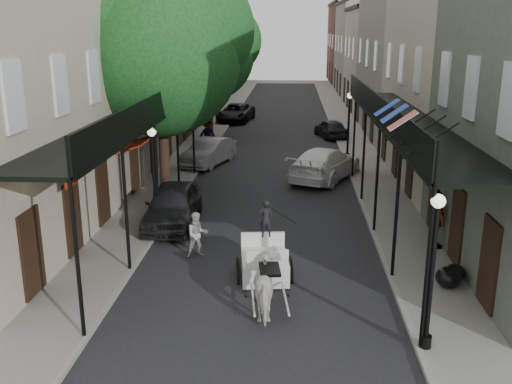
# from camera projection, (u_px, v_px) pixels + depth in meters

# --- Properties ---
(ground) EXTENTS (140.00, 140.00, 0.00)m
(ground) POSITION_uv_depth(u_px,v_px,m) (255.00, 306.00, 15.46)
(ground) COLOR gray
(ground) RESTS_ON ground
(road) EXTENTS (8.00, 90.00, 0.01)m
(road) POSITION_uv_depth(u_px,v_px,m) (276.00, 152.00, 34.64)
(road) COLOR black
(road) RESTS_ON ground
(sidewalk_left) EXTENTS (2.20, 90.00, 0.12)m
(sidewalk_left) POSITION_uv_depth(u_px,v_px,m) (195.00, 150.00, 34.92)
(sidewalk_left) COLOR gray
(sidewalk_left) RESTS_ON ground
(sidewalk_right) EXTENTS (2.20, 90.00, 0.12)m
(sidewalk_right) POSITION_uv_depth(u_px,v_px,m) (359.00, 152.00, 34.32)
(sidewalk_right) COLOR gray
(sidewalk_right) RESTS_ON ground
(building_row_left) EXTENTS (5.00, 80.00, 10.50)m
(building_row_left) POSITION_uv_depth(u_px,v_px,m) (168.00, 56.00, 43.29)
(building_row_left) COLOR #B1A48D
(building_row_left) RESTS_ON ground
(building_row_right) EXTENTS (5.00, 80.00, 10.50)m
(building_row_right) POSITION_uv_depth(u_px,v_px,m) (397.00, 56.00, 42.25)
(building_row_right) COLOR gray
(building_row_right) RESTS_ON ground
(gallery_left) EXTENTS (2.20, 18.05, 4.88)m
(gallery_left) POSITION_uv_depth(u_px,v_px,m) (139.00, 117.00, 21.32)
(gallery_left) COLOR black
(gallery_left) RESTS_ON sidewalk_left
(gallery_right) EXTENTS (2.20, 18.05, 4.88)m
(gallery_right) POSITION_uv_depth(u_px,v_px,m) (398.00, 120.00, 20.74)
(gallery_right) COLOR black
(gallery_right) RESTS_ON sidewalk_right
(tree_near) EXTENTS (7.31, 6.80, 9.63)m
(tree_near) POSITION_uv_depth(u_px,v_px,m) (170.00, 47.00, 23.68)
(tree_near) COLOR #382619
(tree_near) RESTS_ON sidewalk_left
(tree_far) EXTENTS (6.45, 6.00, 8.61)m
(tree_far) POSITION_uv_depth(u_px,v_px,m) (214.00, 51.00, 37.28)
(tree_far) COLOR #382619
(tree_far) RESTS_ON sidewalk_left
(lamppost_right_near) EXTENTS (0.32, 0.32, 3.71)m
(lamppost_right_near) POSITION_uv_depth(u_px,v_px,m) (432.00, 270.00, 12.72)
(lamppost_right_near) COLOR black
(lamppost_right_near) RESTS_ON sidewalk_right
(lamppost_left) EXTENTS (0.32, 0.32, 3.71)m
(lamppost_left) POSITION_uv_depth(u_px,v_px,m) (154.00, 176.00, 20.89)
(lamppost_left) COLOR black
(lamppost_left) RESTS_ON sidewalk_left
(lamppost_right_far) EXTENTS (0.32, 0.32, 3.71)m
(lamppost_right_far) POSITION_uv_depth(u_px,v_px,m) (349.00, 125.00, 31.90)
(lamppost_right_far) COLOR black
(lamppost_right_far) RESTS_ON sidewalk_right
(horse) EXTENTS (1.07, 1.97, 1.59)m
(horse) POSITION_uv_depth(u_px,v_px,m) (270.00, 285.00, 14.89)
(horse) COLOR silver
(horse) RESTS_ON ground
(carriage) EXTENTS (1.80, 2.48, 2.66)m
(carriage) POSITION_uv_depth(u_px,v_px,m) (264.00, 242.00, 17.20)
(carriage) COLOR black
(carriage) RESTS_ON ground
(pedestrian_walking) EXTENTS (0.91, 0.83, 1.51)m
(pedestrian_walking) POSITION_uv_depth(u_px,v_px,m) (197.00, 235.00, 18.64)
(pedestrian_walking) COLOR #B3B3A9
(pedestrian_walking) RESTS_ON ground
(pedestrian_sidewalk_left) EXTENTS (1.43, 1.33, 1.93)m
(pedestrian_sidewalk_left) POSITION_uv_depth(u_px,v_px,m) (207.00, 134.00, 34.37)
(pedestrian_sidewalk_left) COLOR gray
(pedestrian_sidewalk_left) RESTS_ON sidewalk_left
(pedestrian_sidewalk_right) EXTENTS (0.66, 1.21, 1.96)m
(pedestrian_sidewalk_right) POSITION_uv_depth(u_px,v_px,m) (436.00, 220.00, 19.04)
(pedestrian_sidewalk_right) COLOR gray
(pedestrian_sidewalk_right) RESTS_ON sidewalk_right
(car_left_near) EXTENTS (2.01, 4.68, 1.58)m
(car_left_near) POSITION_uv_depth(u_px,v_px,m) (173.00, 205.00, 21.69)
(car_left_near) COLOR black
(car_left_near) RESTS_ON ground
(car_left_mid) EXTENTS (2.76, 4.63, 1.44)m
(car_left_mid) POSITION_uv_depth(u_px,v_px,m) (209.00, 152.00, 31.24)
(car_left_mid) COLOR #9B9A9F
(car_left_mid) RESTS_ON ground
(car_left_far) EXTENTS (3.04, 5.40, 1.42)m
(car_left_far) POSITION_uv_depth(u_px,v_px,m) (236.00, 113.00, 45.85)
(car_left_far) COLOR black
(car_left_far) RESTS_ON ground
(car_right_near) EXTENTS (4.28, 5.88, 1.58)m
(car_right_near) POSITION_uv_depth(u_px,v_px,m) (325.00, 164.00, 28.25)
(car_right_near) COLOR white
(car_right_near) RESTS_ON ground
(car_right_far) EXTENTS (2.41, 4.05, 1.29)m
(car_right_far) POSITION_uv_depth(u_px,v_px,m) (331.00, 128.00, 39.08)
(car_right_far) COLOR black
(car_right_far) RESTS_ON ground
(trash_bags) EXTENTS (0.98, 1.13, 0.61)m
(trash_bags) POSITION_uv_depth(u_px,v_px,m) (451.00, 276.00, 16.39)
(trash_bags) COLOR black
(trash_bags) RESTS_ON sidewalk_right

